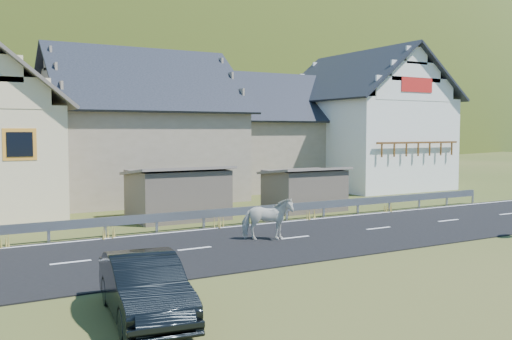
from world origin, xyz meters
TOP-DOWN VIEW (x-y plane):
  - ground at (0.00, 0.00)m, footprint 160.00×160.00m
  - road at (0.00, 0.00)m, footprint 60.00×7.00m
  - lane_markings at (0.00, 0.00)m, footprint 60.00×6.60m
  - guardrail at (-0.00, 3.68)m, footprint 28.10×0.09m
  - shed_left at (-2.00, 6.50)m, footprint 4.30×3.30m
  - shed_right at (4.50, 6.00)m, footprint 3.80×2.90m
  - house_stone_a at (-1.00, 15.00)m, footprint 10.80×9.80m
  - house_stone_b at (9.00, 17.00)m, footprint 9.80×8.80m
  - house_white at (15.00, 14.00)m, footprint 8.80×10.80m
  - horse at (-1.12, 0.11)m, footprint 1.47×1.98m
  - car at (-7.66, -5.85)m, footprint 1.93×4.22m

SIDE VIEW (x-z plane):
  - ground at x=0.00m, z-range 0.00..0.00m
  - road at x=0.00m, z-range 0.00..0.04m
  - lane_markings at x=0.00m, z-range 0.04..0.05m
  - guardrail at x=0.00m, z-range 0.19..0.94m
  - car at x=-7.66m, z-range 0.00..1.34m
  - horse at x=-1.12m, z-range 0.04..1.56m
  - shed_right at x=4.50m, z-range -0.10..2.10m
  - shed_left at x=-2.00m, z-range -0.10..2.30m
  - house_stone_b at x=9.00m, z-range 0.19..8.29m
  - house_stone_a at x=-1.00m, z-range 0.18..9.08m
  - house_white at x=15.00m, z-range 0.21..9.91m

